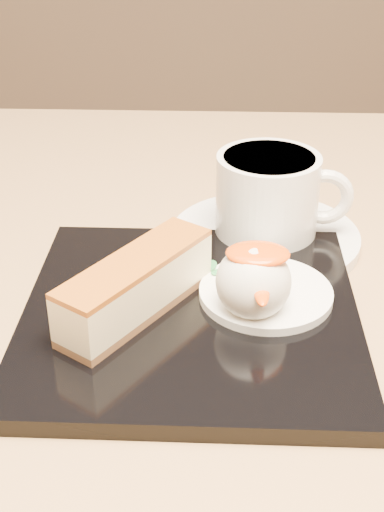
{
  "coord_description": "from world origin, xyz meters",
  "views": [
    {
      "loc": [
        0.04,
        -0.42,
        1.0
      ],
      "look_at": [
        0.02,
        -0.01,
        0.76
      ],
      "focal_mm": 50.0,
      "sensor_mm": 36.0,
      "label": 1
    }
  ],
  "objects_px": {
    "dessert_plate": "(191,315)",
    "ice_cream_scoop": "(253,282)",
    "cheesecake": "(136,286)",
    "table": "(168,456)",
    "coffee_cup": "(270,194)",
    "saucer": "(265,238)"
  },
  "relations": [
    {
      "from": "dessert_plate",
      "to": "ice_cream_scoop",
      "type": "xyz_separation_m",
      "value": [
        0.04,
        -0.01,
        0.03
      ]
    },
    {
      "from": "ice_cream_scoop",
      "to": "saucer",
      "type": "xyz_separation_m",
      "value": [
        0.01,
        0.12,
        -0.03
      ]
    },
    {
      "from": "ice_cream_scoop",
      "to": "coffee_cup",
      "type": "bearing_deg",
      "value": 81.86
    },
    {
      "from": "dessert_plate",
      "to": "cheesecake",
      "type": "distance_m",
      "value": 0.04
    },
    {
      "from": "dessert_plate",
      "to": "coffee_cup",
      "type": "height_order",
      "value": "coffee_cup"
    },
    {
      "from": "table",
      "to": "ice_cream_scoop",
      "type": "distance_m",
      "value": 0.2
    },
    {
      "from": "table",
      "to": "saucer",
      "type": "xyz_separation_m",
      "value": [
        0.07,
        0.08,
        0.16
      ]
    },
    {
      "from": "ice_cream_scoop",
      "to": "coffee_cup",
      "type": "height_order",
      "value": "coffee_cup"
    },
    {
      "from": "table",
      "to": "ice_cream_scoop",
      "type": "height_order",
      "value": "ice_cream_scoop"
    },
    {
      "from": "table",
      "to": "saucer",
      "type": "bearing_deg",
      "value": 47.46
    },
    {
      "from": "dessert_plate",
      "to": "saucer",
      "type": "xyz_separation_m",
      "value": [
        0.05,
        0.11,
        -0.0
      ]
    },
    {
      "from": "cheesecake",
      "to": "saucer",
      "type": "xyz_separation_m",
      "value": [
        0.09,
        0.12,
        -0.03
      ]
    },
    {
      "from": "ice_cream_scoop",
      "to": "coffee_cup",
      "type": "xyz_separation_m",
      "value": [
        0.02,
        0.12,
        0.01
      ]
    },
    {
      "from": "cheesecake",
      "to": "ice_cream_scoop",
      "type": "xyz_separation_m",
      "value": [
        0.07,
        0.0,
        0.0
      ]
    },
    {
      "from": "dessert_plate",
      "to": "coffee_cup",
      "type": "bearing_deg",
      "value": 62.92
    },
    {
      "from": "ice_cream_scoop",
      "to": "saucer",
      "type": "height_order",
      "value": "ice_cream_scoop"
    },
    {
      "from": "dessert_plate",
      "to": "table",
      "type": "bearing_deg",
      "value": 123.69
    },
    {
      "from": "saucer",
      "to": "coffee_cup",
      "type": "bearing_deg",
      "value": -1.42
    },
    {
      "from": "dessert_plate",
      "to": "cheesecake",
      "type": "bearing_deg",
      "value": -171.87
    },
    {
      "from": "table",
      "to": "dessert_plate",
      "type": "relative_size",
      "value": 3.64
    },
    {
      "from": "cheesecake",
      "to": "saucer",
      "type": "distance_m",
      "value": 0.15
    },
    {
      "from": "dessert_plate",
      "to": "cheesecake",
      "type": "height_order",
      "value": "cheesecake"
    }
  ]
}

